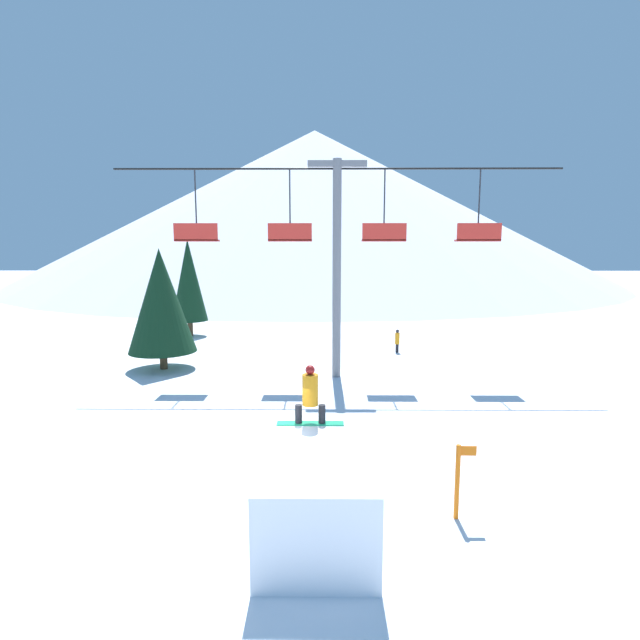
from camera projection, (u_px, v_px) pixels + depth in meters
ground_plane at (246, 523)px, 10.00m from camera, size 220.00×220.00×0.00m
mountain_ridge at (315, 208)px, 78.51m from camera, size 87.90×87.90×23.37m
snow_ramp at (318, 492)px, 9.58m from camera, size 2.09×3.68×1.67m
snowboarder at (310, 396)px, 10.78m from camera, size 1.46×0.34×1.32m
chairlift at (337, 246)px, 20.59m from camera, size 18.19×0.44×9.04m
pine_tree_near at (161, 301)px, 22.28m from camera, size 3.02×3.02×5.45m
pine_tree_far at (189, 280)px, 30.67m from camera, size 2.21×2.21×6.03m
trail_marker at (458, 479)px, 10.07m from camera, size 0.41×0.10×1.57m
distant_skier at (397, 340)px, 26.20m from camera, size 0.24×0.24×1.23m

